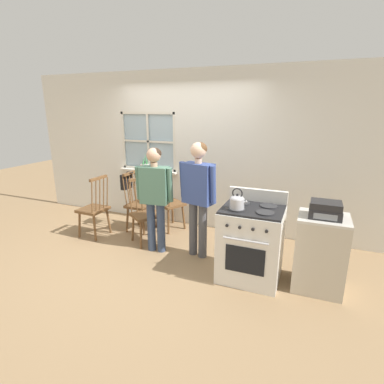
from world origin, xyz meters
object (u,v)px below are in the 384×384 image
at_px(chair_by_window, 139,204).
at_px(person_teen_center, 198,188).
at_px(stove, 251,243).
at_px(potted_plant, 145,166).
at_px(chair_center_cluster, 146,214).
at_px(person_elderly_left, 155,191).
at_px(side_counter, 320,253).
at_px(kettle, 237,201).
at_px(chair_near_wall, 94,209).
at_px(stereo, 325,210).
at_px(handbag, 126,181).
at_px(chair_near_stove, 169,204).

relative_size(chair_by_window, person_teen_center, 0.63).
bearing_deg(person_teen_center, stove, -6.58).
relative_size(stove, potted_plant, 3.35).
height_order(chair_center_cluster, person_elderly_left, person_elderly_left).
distance_m(person_elderly_left, side_counter, 2.29).
bearing_deg(side_counter, person_elderly_left, 176.91).
xyz_separation_m(kettle, side_counter, (0.95, 0.21, -0.57)).
xyz_separation_m(chair_by_window, chair_near_wall, (-0.54, -0.50, 0.00)).
bearing_deg(kettle, chair_near_wall, 170.23).
height_order(chair_center_cluster, stereo, stereo).
xyz_separation_m(stove, kettle, (-0.16, -0.13, 0.55)).
height_order(handbag, stereo, stereo).
relative_size(person_elderly_left, handbag, 5.03).
xyz_separation_m(chair_near_stove, handbag, (-0.70, -0.23, 0.39)).
distance_m(chair_by_window, chair_near_stove, 0.52).
relative_size(chair_near_stove, side_counter, 1.14).
xyz_separation_m(chair_near_wall, stereo, (3.44, -0.24, 0.53)).
distance_m(chair_center_cluster, potted_plant, 1.20).
bearing_deg(person_elderly_left, potted_plant, 119.63).
height_order(handbag, side_counter, handbag).
bearing_deg(chair_near_stove, person_elderly_left, 132.70).
bearing_deg(person_teen_center, chair_by_window, 171.91).
distance_m(chair_by_window, stereo, 3.04).
bearing_deg(handbag, person_elderly_left, -33.84).
distance_m(kettle, potted_plant, 2.56).
xyz_separation_m(person_elderly_left, kettle, (1.28, -0.33, 0.09)).
relative_size(stove, handbag, 3.53).
bearing_deg(chair_near_stove, potted_plant, 5.07).
height_order(chair_near_stove, stove, stove).
xyz_separation_m(chair_by_window, side_counter, (2.90, -0.72, -0.01)).
xyz_separation_m(chair_near_stove, person_elderly_left, (0.20, -0.84, 0.47)).
bearing_deg(person_elderly_left, stereo, -10.66).
relative_size(person_teen_center, side_counter, 1.82).
bearing_deg(potted_plant, person_teen_center, -35.11).
distance_m(kettle, handbag, 2.38).
height_order(person_elderly_left, stereo, person_elderly_left).
bearing_deg(chair_by_window, kettle, -114.71).
relative_size(kettle, handbag, 0.80).
xyz_separation_m(potted_plant, handbag, (-0.07, -0.52, -0.18)).
bearing_deg(chair_by_window, stove, -109.89).
relative_size(chair_by_window, stove, 0.95).
xyz_separation_m(potted_plant, stereo, (3.07, -1.26, -0.05)).
distance_m(chair_by_window, stove, 2.26).
height_order(chair_near_wall, chair_center_cluster, same).
distance_m(side_counter, stereo, 0.54).
bearing_deg(chair_near_wall, chair_by_window, 134.78).
distance_m(stove, handbag, 2.51).
height_order(person_elderly_left, potted_plant, person_elderly_left).
bearing_deg(person_teen_center, side_counter, 5.67).
relative_size(chair_center_cluster, side_counter, 1.14).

